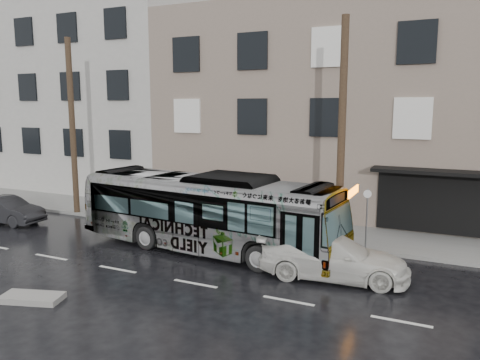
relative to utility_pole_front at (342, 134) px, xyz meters
The scene contains 11 objects.
ground 8.65m from the utility_pole_front, 153.08° to the right, with size 120.00×120.00×0.00m, color black.
sidewalk 8.11m from the utility_pole_front, 166.17° to the left, with size 90.00×3.60×0.15m, color gray.
building_taupe 9.56m from the utility_pole_front, 99.07° to the left, with size 20.00×12.00×11.00m, color #76685B.
building_grey 27.02m from the utility_pole_front, 156.02° to the left, with size 26.00×15.00×16.00m, color #B3B1A9.
utility_pole_front is the anchor object (origin of this frame).
utility_pole_rear 14.00m from the utility_pole_front, behind, with size 0.30×0.30×9.00m, color #443422.
sign_post 3.48m from the utility_pole_front, ahead, with size 0.06×0.06×2.40m, color slate.
bus 6.14m from the utility_pole_front, 152.45° to the right, with size 2.63×11.22×3.13m, color #B2B2B2.
white_sedan 5.19m from the utility_pole_front, 79.34° to the right, with size 2.02×4.96×1.44m, color silver.
dark_sedan 16.59m from the utility_pole_front, 169.85° to the right, with size 1.38×3.97×1.31m, color black.
slush_pile 12.32m from the utility_pole_front, 127.94° to the right, with size 1.80×0.80×0.18m, color #A09E98.
Camera 1 is at (10.67, -15.04, 5.75)m, focal length 35.00 mm.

